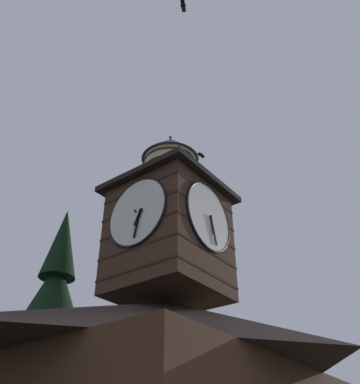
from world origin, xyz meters
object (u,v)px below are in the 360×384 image
object	(u,v)px
clock_tower	(169,224)
flying_bird_high	(201,155)
flying_bird_low	(183,6)
pine_tree_behind	(41,370)

from	to	relation	value
clock_tower	flying_bird_high	xyz separation A→B (m)	(-3.94, -0.86, 6.65)
clock_tower	flying_bird_high	bearing A→B (deg)	-167.67
clock_tower	flying_bird_high	world-z (taller)	flying_bird_high
clock_tower	flying_bird_low	distance (m)	9.13
pine_tree_behind	flying_bird_high	xyz separation A→B (m)	(-4.85, 5.24, 12.05)
pine_tree_behind	flying_bird_low	xyz separation A→B (m)	(3.34, 10.08, 12.44)
pine_tree_behind	flying_bird_high	distance (m)	14.01
clock_tower	flying_bird_low	bearing A→B (deg)	43.14
flying_bird_high	clock_tower	bearing A→B (deg)	12.33
pine_tree_behind	flying_bird_low	world-z (taller)	flying_bird_low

